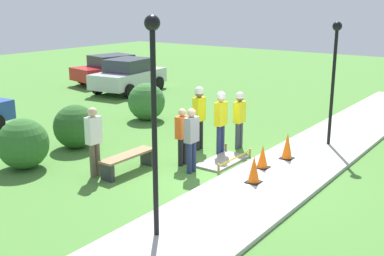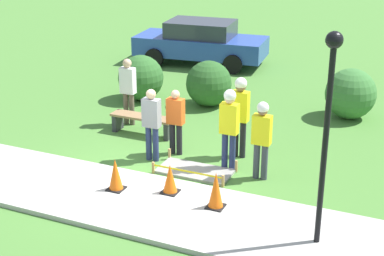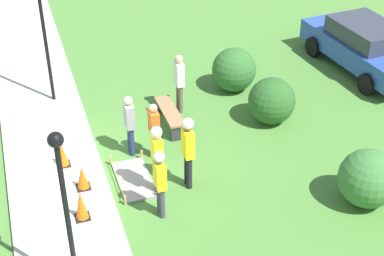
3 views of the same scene
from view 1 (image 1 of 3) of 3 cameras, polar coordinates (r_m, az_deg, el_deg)
name	(u,v)px [view 1 (image 1 of 3)]	position (r m, az deg, el deg)	size (l,w,h in m)	color
ground_plane	(225,176)	(12.57, 3.94, -5.68)	(60.00, 60.00, 0.00)	#477A33
sidewalk	(266,184)	(12.01, 8.78, -6.58)	(28.00, 2.38, 0.10)	#ADAAA3
wet_concrete_patch	(222,161)	(13.59, 3.63, -3.92)	(1.71, 0.87, 0.27)	gray
traffic_cone_near_patch	(254,169)	(11.82, 7.35, -4.88)	(0.34, 0.34, 0.68)	black
traffic_cone_far_patch	(263,157)	(12.88, 8.37, -3.39)	(0.34, 0.34, 0.62)	black
traffic_cone_sidewalk_edge	(287,146)	(13.71, 11.23, -2.12)	(0.34, 0.34, 0.74)	black
park_bench	(128,160)	(12.79, -7.60, -3.74)	(1.71, 0.44, 0.50)	#2D2D33
worker_supervisor	(199,111)	(14.41, 0.85, 1.98)	(0.40, 0.28, 1.95)	black
worker_assistant	(221,116)	(14.02, 3.44, 1.39)	(0.40, 0.27, 1.88)	navy
worker_trainee	(240,115)	(14.63, 5.65, 1.55)	(0.40, 0.25, 1.76)	#383D47
bystander_in_orange_shirt	(182,134)	(13.10, -1.15, -0.67)	(0.40, 0.22, 1.60)	black
bystander_in_gray_shirt	(94,137)	(12.47, -11.56, -1.10)	(0.40, 0.24, 1.82)	brown
bystander_in_white_shirt	(192,137)	(12.49, -0.05, -1.03)	(0.40, 0.23, 1.73)	navy
lamppost_near	(334,65)	(15.01, 16.51, 7.18)	(0.28, 0.28, 3.72)	black
lamppost_far	(154,97)	(8.53, -4.56, 3.63)	(0.28, 0.28, 4.09)	black
parked_car_silver	(129,75)	(23.96, -7.52, 6.23)	(4.23, 2.46, 1.65)	#BCBCC1
parked_car_red	(112,69)	(26.63, -9.51, 6.92)	(4.40, 2.61, 1.55)	red
shrub_rounded_near	(76,127)	(15.12, -13.64, 0.17)	(1.35, 1.35, 1.35)	#285623
shrub_rounded_mid	(23,144)	(13.66, -19.39, -1.79)	(1.37, 1.37, 1.37)	#2D6028
shrub_rounded_far	(146,102)	(18.26, -5.42, 3.13)	(1.40, 1.40, 1.40)	#387033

